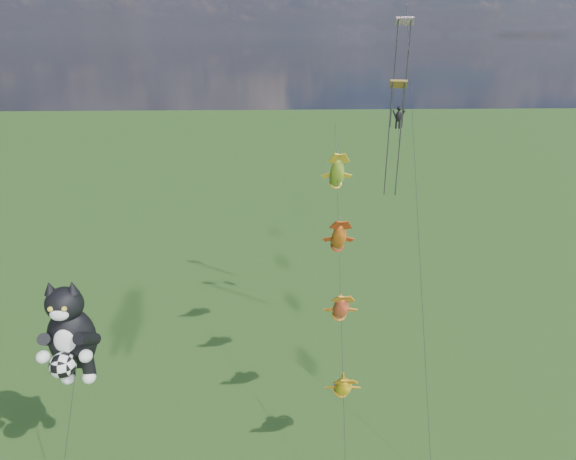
{
  "coord_description": "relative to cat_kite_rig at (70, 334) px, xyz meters",
  "views": [
    {
      "loc": [
        10.18,
        -18.29,
        23.63
      ],
      "look_at": [
        11.28,
        12.31,
        11.23
      ],
      "focal_mm": 30.0,
      "sensor_mm": 36.0,
      "label": 1
    }
  ],
  "objects": [
    {
      "name": "fish_windsock_rig",
      "position": [
        14.85,
        4.38,
        1.09
      ],
      "size": [
        1.46,
        15.96,
        18.09
      ],
      "rotation": [
        0.0,
        0.0,
        0.27
      ],
      "color": "brown",
      "rests_on": "ground"
    },
    {
      "name": "parafoil_rig",
      "position": [
        19.89,
        12.57,
        9.77
      ],
      "size": [
        2.13,
        17.57,
        25.8
      ],
      "rotation": [
        0.0,
        0.0,
        0.05
      ],
      "color": "brown",
      "rests_on": "ground"
    },
    {
      "name": "cat_kite_rig",
      "position": [
        0.0,
        0.0,
        0.0
      ],
      "size": [
        3.06,
        4.36,
        12.13
      ],
      "rotation": [
        0.0,
        0.0,
        -0.35
      ],
      "color": "brown",
      "rests_on": "ground"
    }
  ]
}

